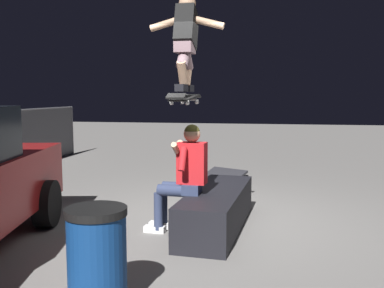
% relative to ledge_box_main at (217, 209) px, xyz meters
% --- Properties ---
extents(ground_plane, '(40.00, 40.00, 0.00)m').
position_rel_ledge_box_main_xyz_m(ground_plane, '(0.24, 0.10, -0.25)').
color(ground_plane, slate).
extents(ledge_box_main, '(2.10, 0.77, 0.49)m').
position_rel_ledge_box_main_xyz_m(ledge_box_main, '(0.00, 0.00, 0.00)').
color(ledge_box_main, black).
rests_on(ledge_box_main, ground).
extents(person_sitting_on_ledge, '(0.60, 0.77, 1.33)m').
position_rel_ledge_box_main_xyz_m(person_sitting_on_ledge, '(-0.23, 0.38, 0.49)').
color(person_sitting_on_ledge, '#2D3856').
rests_on(person_sitting_on_ledge, ground).
extents(skateboard, '(1.02, 0.22, 0.13)m').
position_rel_ledge_box_main_xyz_m(skateboard, '(-0.32, 0.34, 1.39)').
color(skateboard, black).
extents(skater_airborne, '(0.62, 0.89, 1.12)m').
position_rel_ledge_box_main_xyz_m(skater_airborne, '(-0.27, 0.34, 2.08)').
color(skater_airborne, black).
extents(kicker_ramp, '(1.45, 1.23, 0.37)m').
position_rel_ledge_box_main_xyz_m(kicker_ramp, '(2.35, 0.36, -0.19)').
color(kicker_ramp, '#28282D').
rests_on(kicker_ramp, ground).
extents(trash_bin, '(0.48, 0.48, 0.82)m').
position_rel_ledge_box_main_xyz_m(trash_bin, '(-2.23, 0.66, 0.16)').
color(trash_bin, navy).
rests_on(trash_bin, ground).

